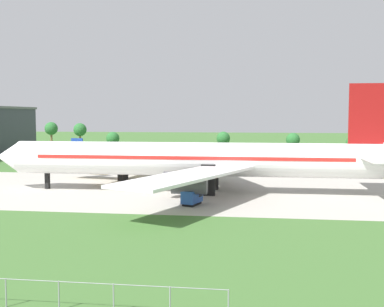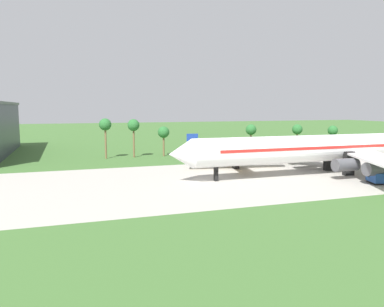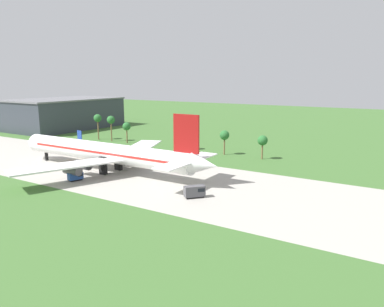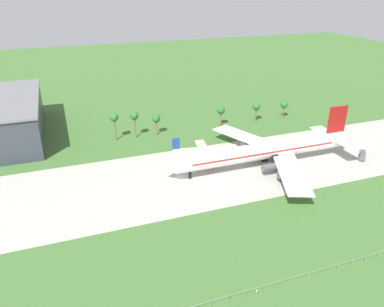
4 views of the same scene
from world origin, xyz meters
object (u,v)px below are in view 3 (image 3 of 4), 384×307
(fuel_truck, at_px, (195,191))
(baggage_tug, at_px, (76,176))
(terminal_building, at_px, (65,113))
(jet_airliner, at_px, (107,153))
(regional_aircraft, at_px, (97,149))

(fuel_truck, bearing_deg, baggage_tug, -172.71)
(baggage_tug, height_order, terminal_building, terminal_building)
(jet_airliner, relative_size, baggage_tug, 17.64)
(regional_aircraft, distance_m, baggage_tug, 31.92)
(regional_aircraft, distance_m, terminal_building, 89.33)
(jet_airliner, relative_size, fuel_truck, 15.24)
(baggage_tug, bearing_deg, jet_airliner, 90.24)
(regional_aircraft, distance_m, fuel_truck, 59.15)
(regional_aircraft, bearing_deg, terminal_building, 147.32)
(terminal_building, bearing_deg, baggage_tug, -38.35)
(jet_airliner, bearing_deg, regional_aircraft, 143.97)
(regional_aircraft, relative_size, baggage_tug, 5.55)
(baggage_tug, relative_size, terminal_building, 0.07)
(jet_airliner, bearing_deg, fuel_truck, -11.96)
(jet_airliner, relative_size, terminal_building, 1.27)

